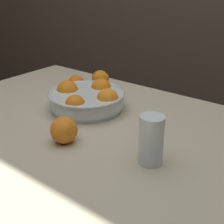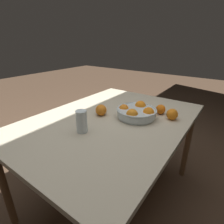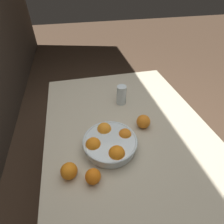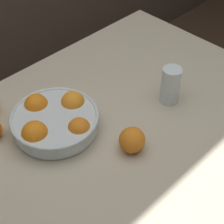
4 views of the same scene
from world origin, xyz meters
name	(u,v)px [view 4 (image 4 of 4)]	position (x,y,z in m)	size (l,w,h in m)	color
dining_table	(112,147)	(0.00, 0.00, 0.67)	(1.38, 1.00, 0.74)	#B7AD93
fruit_bowl	(55,121)	(-0.12, 0.14, 0.79)	(0.29, 0.29, 0.10)	silver
juice_glass	(170,86)	(0.26, -0.03, 0.81)	(0.07, 0.07, 0.14)	#F4A314
orange_loose_near_bowl	(132,140)	(-0.01, -0.09, 0.79)	(0.08, 0.08, 0.08)	orange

